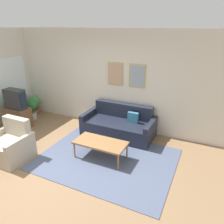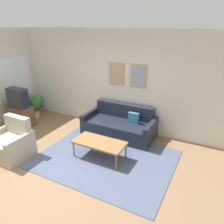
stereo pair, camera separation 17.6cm
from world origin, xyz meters
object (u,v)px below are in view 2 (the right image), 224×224
coffee_table (99,143)px  armchair (11,144)px  tv (18,98)px  potted_plant_tall (19,101)px  couch (120,125)px

coffee_table → armchair: bearing=-155.0°
tv → armchair: bearing=-48.7°
coffee_table → potted_plant_tall: bearing=169.2°
couch → potted_plant_tall: potted_plant_tall is taller
coffee_table → tv: size_ratio=1.92×
coffee_table → potted_plant_tall: potted_plant_tall is taller
couch → tv: size_ratio=3.15×
coffee_table → armchair: 2.00m
couch → tv: (-2.80, -0.82, 0.58)m
coffee_table → potted_plant_tall: size_ratio=1.11×
couch → potted_plant_tall: size_ratio=1.82×
couch → tv: bearing=-163.7°
tv → potted_plant_tall: size_ratio=0.58×
tv → potted_plant_tall: tv is taller
couch → potted_plant_tall: 3.14m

